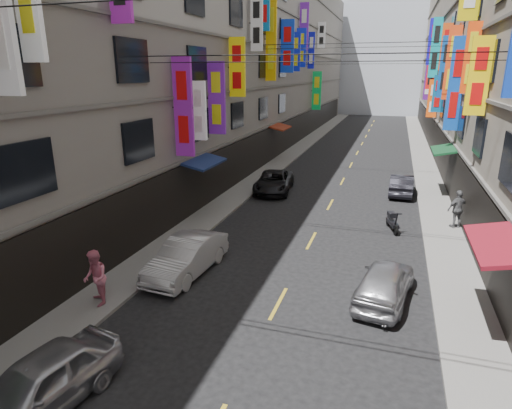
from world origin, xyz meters
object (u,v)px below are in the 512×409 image
Objects in this scene: car_left_near at (39,385)px; scooter_far_right at (392,222)px; car_left_mid at (187,256)px; pedestrian_rfar at (458,209)px; car_left_far at (274,182)px; pedestrian_lfar at (95,278)px; car_right_far at (401,184)px; car_right_mid at (385,282)px.

scooter_far_right is at bearing 72.88° from car_left_near.
pedestrian_rfar is at bearing 42.90° from car_left_mid.
pedestrian_rfar is (10.60, -4.15, 0.42)m from car_left_far.
pedestrian_rfar is (12.31, 11.73, 0.01)m from pedestrian_lfar.
car_right_far is at bearing -109.88° from scooter_far_right.
pedestrian_rfar is (10.60, 16.03, 0.38)m from car_left_near.
pedestrian_lfar reaches higher than car_left_far.
car_left_far is 2.49× the size of pedestrian_rfar.
car_left_near is at bearing -96.71° from car_left_far.
pedestrian_lfar reaches higher than car_right_far.
car_left_near is at bearing 55.46° from car_right_mid.
pedestrian_rfar reaches higher than car_left_far.
scooter_far_right is at bearing 48.78° from car_left_mid.
car_right_mid is at bearing 65.15° from pedestrian_lfar.
car_right_mid is at bearing 38.81° from pedestrian_rfar.
car_left_mid is at bearing 8.65° from pedestrian_rfar.
car_right_far is at bearing -96.73° from pedestrian_rfar.
car_right_far is 6.54m from pedestrian_rfar.
car_right_mid is at bearing 72.46° from scooter_far_right.
pedestrian_lfar is 0.99× the size of pedestrian_rfar.
pedestrian_lfar is (-9.71, -17.72, 0.41)m from car_right_far.
car_right_mid reaches higher than car_left_far.
pedestrian_lfar is 17.01m from pedestrian_rfar.
pedestrian_rfar reaches higher than scooter_far_right.
scooter_far_right is 0.44× the size of car_right_far.
car_right_mid is (-0.16, -7.30, 0.24)m from scooter_far_right.
car_right_mid is (7.40, 0.19, -0.04)m from car_left_mid.
car_right_far is at bearing 65.20° from car_left_mid.
car_left_mid is 3.64m from pedestrian_lfar.
car_left_far reaches higher than car_right_far.
car_left_far is at bearing 99.66° from car_left_near.
car_left_near reaches higher than car_left_far.
car_right_mid reaches higher than scooter_far_right.
car_right_far is 2.10× the size of pedestrian_rfar.
car_left_mid is 2.28× the size of pedestrian_rfar.
pedestrian_lfar is (-1.71, -3.19, 0.35)m from car_left_mid.
car_left_mid reaches higher than scooter_far_right.
car_left_near is 19.22m from pedestrian_rfar.
car_left_mid is at bearing 10.90° from car_right_mid.
pedestrian_rfar is (2.60, -5.99, 0.42)m from car_right_far.
car_left_mid is 13.62m from pedestrian_rfar.
car_right_mid is at bearing 5.54° from car_left_mid.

